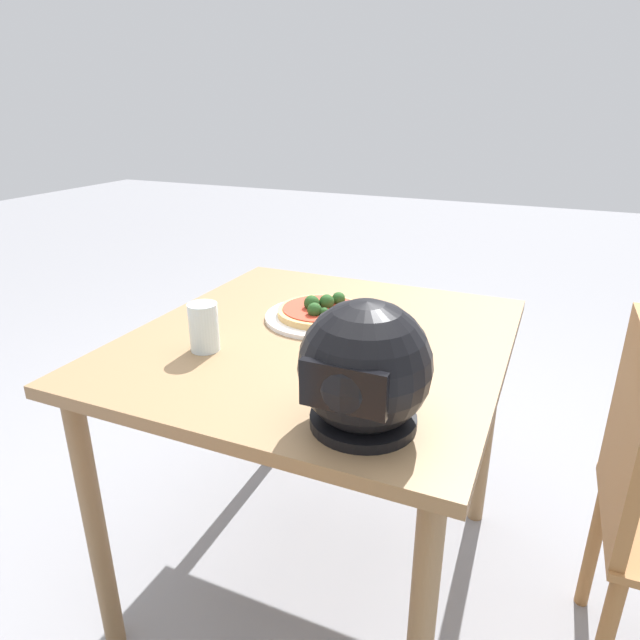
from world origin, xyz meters
name	(u,v)px	position (x,y,z in m)	size (l,w,h in m)	color
ground_plane	(319,570)	(0.00, 0.00, 0.00)	(14.00, 14.00, 0.00)	gray
dining_table	(319,371)	(0.00, 0.00, 0.68)	(0.91, 0.99, 0.78)	olive
pizza_plate	(321,317)	(0.04, -0.11, 0.78)	(0.31, 0.31, 0.01)	white
pizza	(321,310)	(0.04, -0.11, 0.81)	(0.24, 0.24, 0.06)	tan
motorcycle_helmet	(364,369)	(-0.24, 0.35, 0.89)	(0.24, 0.24, 0.24)	black
drinking_glass	(204,327)	(0.21, 0.19, 0.84)	(0.07, 0.07, 0.12)	silver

